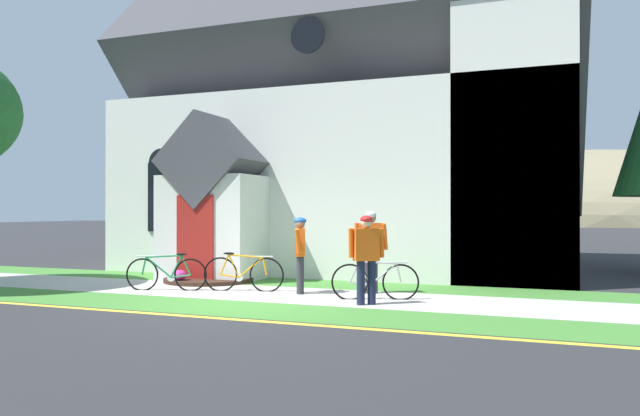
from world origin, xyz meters
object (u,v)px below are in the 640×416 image
at_px(bicycle_red, 167,273).
at_px(bicycle_white, 375,281).
at_px(bicycle_orange, 243,273).
at_px(cyclist_in_orange_jersey, 371,245).
at_px(cyclist_in_yellow_jersey, 300,250).
at_px(church_sign, 219,231).
at_px(cyclist_in_blue_jersey, 366,253).

bearing_deg(bicycle_red, bicycle_white, 3.64).
xyz_separation_m(bicycle_orange, cyclist_in_orange_jersey, (2.65, 0.63, 0.63)).
height_order(bicycle_white, cyclist_in_yellow_jersey, cyclist_in_yellow_jersey).
relative_size(bicycle_red, cyclist_in_yellow_jersey, 1.08).
bearing_deg(church_sign, cyclist_in_blue_jersey, -29.89).
relative_size(cyclist_in_yellow_jersey, cyclist_in_blue_jersey, 0.97).
distance_m(cyclist_in_orange_jersey, cyclist_in_blue_jersey, 1.55).
bearing_deg(church_sign, cyclist_in_yellow_jersey, -30.13).
distance_m(bicycle_red, bicycle_orange, 1.67).
height_order(bicycle_orange, cyclist_in_yellow_jersey, cyclist_in_yellow_jersey).
relative_size(church_sign, bicycle_red, 1.10).
height_order(bicycle_red, cyclist_in_orange_jersey, cyclist_in_orange_jersey).
xyz_separation_m(bicycle_white, cyclist_in_blue_jersey, (0.03, -0.69, 0.58)).
relative_size(church_sign, bicycle_white, 1.17).
xyz_separation_m(bicycle_orange, cyclist_in_yellow_jersey, (1.29, 0.09, 0.53)).
bearing_deg(bicycle_white, cyclist_in_yellow_jersey, 170.53).
xyz_separation_m(bicycle_red, cyclist_in_blue_jersey, (4.59, -0.40, 0.58)).
relative_size(bicycle_orange, cyclist_in_orange_jersey, 1.00).
height_order(bicycle_red, bicycle_orange, bicycle_orange).
xyz_separation_m(church_sign, bicycle_white, (4.57, -1.96, -0.85)).
relative_size(cyclist_in_orange_jersey, cyclist_in_yellow_jersey, 1.08).
bearing_deg(cyclist_in_blue_jersey, church_sign, 150.11).
xyz_separation_m(church_sign, cyclist_in_orange_jersey, (4.26, -1.14, -0.21)).
bearing_deg(cyclist_in_yellow_jersey, cyclist_in_blue_jersey, -29.48).
xyz_separation_m(cyclist_in_yellow_jersey, cyclist_in_blue_jersey, (1.71, -0.97, 0.04)).
relative_size(bicycle_red, cyclist_in_blue_jersey, 1.05).
bearing_deg(cyclist_in_orange_jersey, cyclist_in_yellow_jersey, -158.31).
xyz_separation_m(bicycle_orange, cyclist_in_blue_jersey, (2.99, -0.87, 0.57)).
bearing_deg(bicycle_orange, cyclist_in_orange_jersey, 13.43).
relative_size(church_sign, bicycle_orange, 1.10).
bearing_deg(bicycle_orange, cyclist_in_yellow_jersey, 4.03).
distance_m(bicycle_orange, cyclist_in_yellow_jersey, 1.39).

